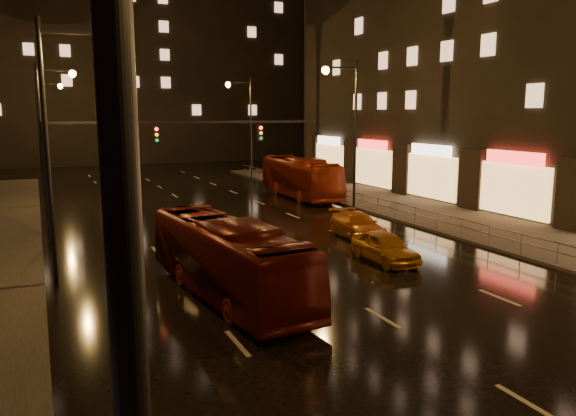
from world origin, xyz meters
The scene contains 10 objects.
ground centered at (0.00, 20.00, 0.00)m, with size 140.00×140.00×0.00m, color black.
sidewalk_right centered at (13.50, 15.00, 0.07)m, with size 7.00×70.00×0.15m, color #38332D.
building_distant centered at (4.00, 72.00, 18.00)m, with size 44.00×16.00×36.00m, color black.
traffic_signal centered at (-5.06, 20.00, 4.74)m, with size 15.31×0.32×6.20m.
streetlight_left centered at (-8.92, -8.00, 6.43)m, with size 2.64×0.50×10.00m.
railing_right centered at (10.20, 18.00, 0.90)m, with size 0.05×56.00×1.00m.
bus_red centered at (-3.91, 8.28, 1.41)m, with size 2.37×10.12×2.82m, color #60140D.
bus_curb centered at (8.97, 29.28, 1.56)m, with size 2.62×11.21×3.12m, color maroon.
taxi_near centered at (4.00, 9.89, 0.68)m, with size 1.61×4.01×1.37m, color #BC7211.
taxi_far centered at (5.55, 14.81, 0.65)m, with size 1.81×4.46×1.29m, color orange.
Camera 1 is at (-9.94, -10.64, 6.60)m, focal length 35.00 mm.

